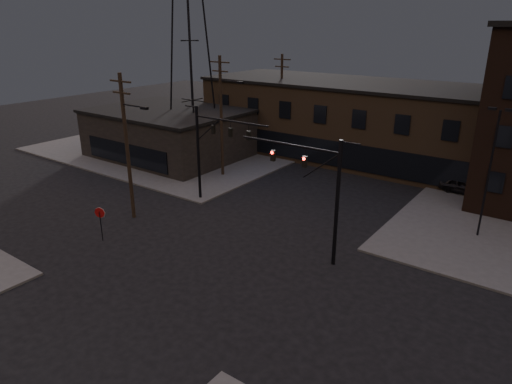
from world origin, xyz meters
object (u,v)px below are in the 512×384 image
(traffic_signal_near, at_px, (321,187))
(traffic_signal_far, at_px, (210,144))
(stop_sign, at_px, (100,216))
(car_crossing, at_px, (389,161))
(parked_car_lot_a, at_px, (463,186))

(traffic_signal_near, height_order, traffic_signal_far, same)
(stop_sign, bearing_deg, car_crossing, 70.11)
(traffic_signal_far, bearing_deg, parked_car_lot_a, 40.61)
(traffic_signal_far, xyz_separation_m, stop_sign, (-1.28, -9.99, -3.17))
(traffic_signal_near, bearing_deg, car_crossing, 98.89)
(stop_sign, bearing_deg, parked_car_lot_a, 53.49)
(car_crossing, bearing_deg, traffic_signal_near, -86.91)
(traffic_signal_far, bearing_deg, car_crossing, 63.75)
(traffic_signal_far, height_order, car_crossing, traffic_signal_far)
(stop_sign, height_order, parked_car_lot_a, stop_sign)
(traffic_signal_far, relative_size, parked_car_lot_a, 2.06)
(traffic_signal_far, bearing_deg, stop_sign, -97.32)
(traffic_signal_near, distance_m, traffic_signal_far, 12.57)
(parked_car_lot_a, distance_m, car_crossing, 8.67)
(parked_car_lot_a, bearing_deg, traffic_signal_near, 168.65)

